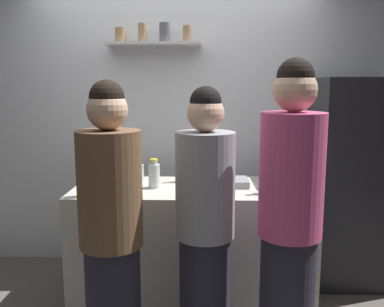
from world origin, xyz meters
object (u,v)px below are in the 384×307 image
at_px(refrigerator, 353,181).
at_px(person_pink_top, 290,226).
at_px(utensil_holder, 137,172).
at_px(wine_bottle_dark_glass, 114,179).
at_px(water_bottle_plastic, 154,175).
at_px(person_brown_jacket, 111,238).
at_px(baking_pan, 225,182).
at_px(person_grey_hoodie, 205,230).
at_px(wine_bottle_green_glass, 277,176).
at_px(wine_bottle_pale_glass, 190,167).
at_px(wine_bottle_amber_glass, 91,178).

xyz_separation_m(refrigerator, person_pink_top, (-0.78, -1.23, 0.04)).
distance_m(utensil_holder, wine_bottle_dark_glass, 0.42).
relative_size(water_bottle_plastic, person_brown_jacket, 0.13).
relative_size(baking_pan, person_grey_hoodie, 0.21).
height_order(refrigerator, baking_pan, refrigerator).
height_order(wine_bottle_green_glass, wine_bottle_dark_glass, wine_bottle_green_glass).
xyz_separation_m(utensil_holder, wine_bottle_pale_glass, (0.42, -0.01, 0.05)).
bearing_deg(wine_bottle_dark_glass, wine_bottle_amber_glass, -157.68).
relative_size(refrigerator, wine_bottle_dark_glass, 6.10).
bearing_deg(baking_pan, wine_bottle_dark_glass, -161.11).
bearing_deg(wine_bottle_dark_glass, utensil_holder, 77.53).
bearing_deg(wine_bottle_green_glass, person_grey_hoodie, -133.07).
distance_m(wine_bottle_dark_glass, water_bottle_plastic, 0.31).
xyz_separation_m(wine_bottle_pale_glass, water_bottle_plastic, (-0.26, -0.22, -0.02)).
height_order(wine_bottle_pale_glass, person_pink_top, person_pink_top).
relative_size(utensil_holder, wine_bottle_amber_glass, 0.68).
xyz_separation_m(baking_pan, utensil_holder, (-0.69, 0.14, 0.04)).
xyz_separation_m(wine_bottle_green_glass, water_bottle_plastic, (-0.88, 0.12, -0.02)).
distance_m(water_bottle_plastic, person_grey_hoodie, 0.78).
distance_m(refrigerator, wine_bottle_amber_glass, 2.10).
xyz_separation_m(utensil_holder, wine_bottle_green_glass, (1.04, -0.35, 0.05)).
xyz_separation_m(baking_pan, wine_bottle_dark_glass, (-0.78, -0.27, 0.08)).
relative_size(wine_bottle_pale_glass, wine_bottle_dark_glass, 1.11).
relative_size(utensil_holder, wine_bottle_dark_glass, 0.82).
bearing_deg(wine_bottle_dark_glass, wine_bottle_pale_glass, 37.94).
relative_size(wine_bottle_amber_glass, water_bottle_plastic, 1.54).
bearing_deg(refrigerator, wine_bottle_pale_glass, -172.00).
height_order(refrigerator, wine_bottle_dark_glass, refrigerator).
bearing_deg(baking_pan, person_brown_jacket, -125.21).
bearing_deg(person_pink_top, person_grey_hoodie, 8.41).
height_order(utensil_holder, water_bottle_plastic, utensil_holder).
distance_m(refrigerator, baking_pan, 1.12).
height_order(wine_bottle_green_glass, person_pink_top, person_pink_top).
relative_size(baking_pan, wine_bottle_pale_glass, 1.10).
distance_m(refrigerator, person_grey_hoodie, 1.63).
xyz_separation_m(water_bottle_plastic, person_pink_top, (0.82, -0.82, -0.10)).
bearing_deg(person_pink_top, utensil_holder, -19.70).
height_order(refrigerator, person_brown_jacket, refrigerator).
height_order(wine_bottle_pale_glass, person_grey_hoodie, person_grey_hoodie).
height_order(refrigerator, person_grey_hoodie, refrigerator).
distance_m(baking_pan, wine_bottle_amber_glass, 0.99).
relative_size(refrigerator, wine_bottle_green_glass, 5.24).
height_order(water_bottle_plastic, person_brown_jacket, person_brown_jacket).
relative_size(wine_bottle_pale_glass, wine_bottle_amber_glass, 0.93).
relative_size(wine_bottle_green_glass, person_brown_jacket, 0.19).
xyz_separation_m(baking_pan, wine_bottle_pale_glass, (-0.27, 0.13, 0.09)).
bearing_deg(person_pink_top, wine_bottle_dark_glass, -3.55).
relative_size(baking_pan, water_bottle_plastic, 1.58).
distance_m(utensil_holder, wine_bottle_pale_glass, 0.42).
bearing_deg(wine_bottle_pale_glass, person_pink_top, -61.45).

